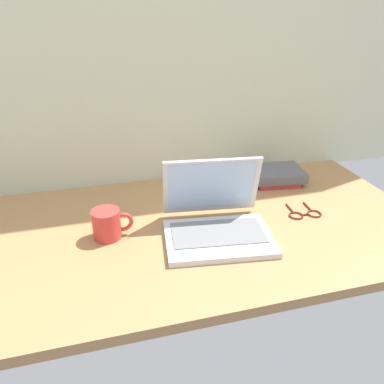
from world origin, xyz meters
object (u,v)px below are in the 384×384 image
Objects in this scene: eyeglasses at (305,214)px; laptop at (216,219)px; coffee_mug at (108,224)px; book_stack at (275,175)px.

laptop is at bearing -175.66° from eyeglasses.
coffee_mug is at bearing 169.21° from laptop.
eyeglasses is at bearing -3.26° from coffee_mug.
book_stack is at bearing 40.52° from laptop.
coffee_mug is at bearing 176.74° from eyeglasses.
laptop is 0.32m from coffee_mug.
laptop is at bearing -10.79° from coffee_mug.
eyeglasses is at bearing -94.50° from book_stack.
book_stack is (0.02, 0.26, 0.02)m from eyeglasses.
eyeglasses is (0.32, 0.02, -0.04)m from laptop.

